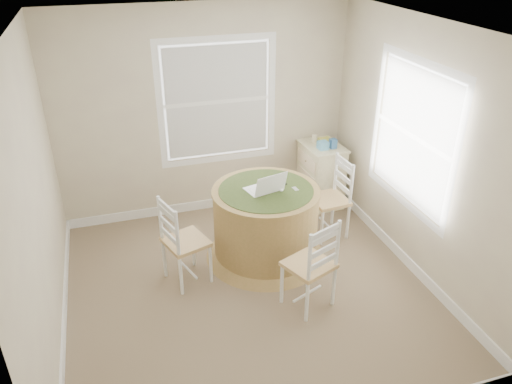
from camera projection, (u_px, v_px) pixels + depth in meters
name	position (u px, v px, depth m)	size (l,w,h in m)	color
room	(259.00, 167.00, 4.72)	(3.64, 3.64, 2.64)	#90745B
round_table	(266.00, 221.00, 5.48)	(1.34, 1.34, 0.84)	#A47E49
chair_left	(186.00, 241.00, 5.08)	(0.42, 0.40, 0.95)	white
chair_near	(309.00, 264.00, 4.73)	(0.42, 0.40, 0.95)	white
chair_right	(329.00, 199.00, 5.87)	(0.42, 0.40, 0.95)	white
laptop	(265.00, 188.00, 5.27)	(0.43, 0.40, 0.25)	white
mouse	(280.00, 189.00, 5.30)	(0.07, 0.11, 0.04)	white
phone	(295.00, 189.00, 5.32)	(0.04, 0.09, 0.02)	#B7BABF
keys	(284.00, 184.00, 5.41)	(0.06, 0.05, 0.03)	black
corner_chest	(321.00, 174.00, 6.59)	(0.51, 0.65, 0.83)	beige
tissue_box	(323.00, 146.00, 6.25)	(0.12, 0.12, 0.10)	#579FC8
box_yellow	(325.00, 140.00, 6.47)	(0.15, 0.10, 0.06)	gold
box_blue	(334.00, 144.00, 6.28)	(0.08, 0.08, 0.12)	#336299
cup_cream	(314.00, 138.00, 6.49)	(0.07, 0.07, 0.09)	beige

